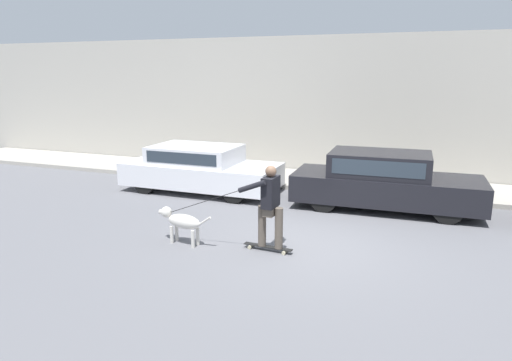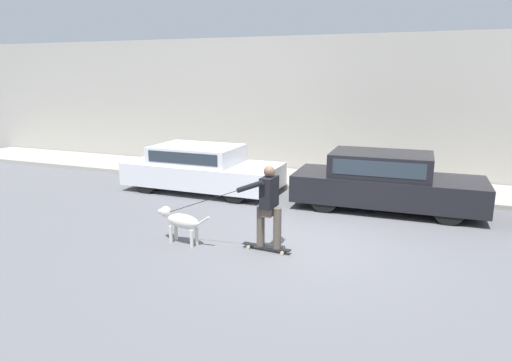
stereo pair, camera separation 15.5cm
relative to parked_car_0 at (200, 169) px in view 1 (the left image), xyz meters
name	(u,v)px [view 1 (the left image)]	position (x,y,z in m)	size (l,w,h in m)	color
ground_plane	(306,244)	(3.85, -2.99, -0.63)	(36.00, 36.00, 0.00)	slate
back_wall	(359,107)	(3.85, 3.47, 1.58)	(32.00, 0.30, 4.43)	#ADA89E
sidewalk_curb	(349,183)	(3.85, 2.13, -0.57)	(30.00, 2.34, 0.13)	#A39E93
parked_car_0	(200,169)	(0.00, 0.00, 0.00)	(4.37, 1.88, 1.29)	black
parked_car_1	(384,182)	(5.03, 0.00, 0.05)	(4.53, 1.80, 1.41)	black
dog	(181,221)	(1.56, -3.82, -0.18)	(1.22, 0.39, 0.70)	beige
skateboarder	(270,203)	(3.30, -3.59, 0.30)	(2.56, 0.62, 1.64)	beige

